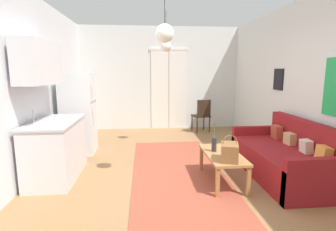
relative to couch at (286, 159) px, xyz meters
name	(u,v)px	position (x,y,z in m)	size (l,w,h in m)	color
ground_plane	(178,190)	(-1.73, -0.22, -0.33)	(4.96, 8.36, 0.10)	#996D44
wall_back	(160,79)	(-1.72, 3.71, 1.12)	(4.56, 0.13, 2.84)	silver
wall_right	(334,86)	(0.50, -0.22, 1.14)	(0.12, 7.96, 2.84)	silver
wall_left	(4,88)	(-3.96, -0.22, 1.14)	(0.12, 7.96, 2.84)	silver
area_rug	(178,174)	(-1.67, 0.24, -0.28)	(1.44, 3.71, 0.01)	#9E4733
couch	(286,159)	(0.00, 0.00, 0.00)	(0.93, 1.92, 0.88)	maroon
coffee_table	(223,157)	(-1.06, -0.11, 0.10)	(0.49, 1.04, 0.44)	#A87542
bamboo_vase	(214,144)	(-1.16, -0.01, 0.27)	(0.08, 0.08, 0.43)	#2D2D33
handbag	(230,152)	(-1.06, -0.42, 0.28)	(0.30, 0.36, 0.35)	brown
refrigerator	(78,113)	(-3.50, 1.55, 0.52)	(0.63, 0.62, 1.61)	white
kitchen_counter	(52,129)	(-3.58, 0.30, 0.49)	(0.64, 1.28, 2.06)	silver
accent_chair	(202,114)	(-0.66, 3.06, 0.21)	(0.50, 0.49, 0.88)	black
pendant_lamp_near	(165,33)	(-1.92, -0.18, 1.84)	(0.24, 0.24, 0.84)	black
pendant_lamp_far	(166,46)	(-1.74, 1.77, 1.85)	(0.23, 0.23, 0.82)	black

